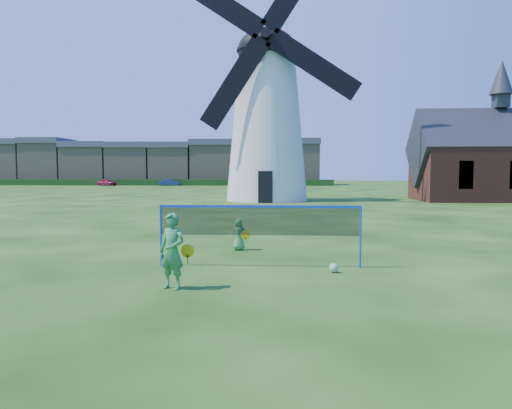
{
  "coord_description": "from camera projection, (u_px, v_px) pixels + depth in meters",
  "views": [
    {
      "loc": [
        0.95,
        -12.41,
        2.4
      ],
      "look_at": [
        0.2,
        0.5,
        1.5
      ],
      "focal_mm": 33.78,
      "sensor_mm": 36.0,
      "label": 1
    }
  ],
  "objects": [
    {
      "name": "windmill",
      "position": [
        267.0,
        115.0,
        38.76
      ],
      "size": [
        14.36,
        6.55,
        19.82
      ],
      "color": "white",
      "rests_on": "ground"
    },
    {
      "name": "chapel",
      "position": [
        499.0,
        162.0,
        38.66
      ],
      "size": [
        13.28,
        6.44,
        11.23
      ],
      "color": "brown",
      "rests_on": "ground"
    },
    {
      "name": "player_boy",
      "position": [
        239.0,
        234.0,
        14.6
      ],
      "size": [
        0.63,
        0.45,
        0.97
      ],
      "rotation": [
        0.0,
        0.0,
        3.43
      ],
      "color": "#4FA34E",
      "rests_on": "ground"
    },
    {
      "name": "terraced_houses",
      "position": [
        151.0,
        162.0,
        85.31
      ],
      "size": [
        59.21,
        8.4,
        8.2
      ],
      "color": "#968764",
      "rests_on": "ground"
    },
    {
      "name": "car_right",
      "position": [
        170.0,
        182.0,
        77.98
      ],
      "size": [
        3.49,
        1.81,
        1.09
      ],
      "primitive_type": "imported",
      "rotation": [
        0.0,
        0.0,
        1.77
      ],
      "color": "navy",
      "rests_on": "ground"
    },
    {
      "name": "ground",
      "position": [
        247.0,
        263.0,
        12.58
      ],
      "size": [
        220.0,
        220.0,
        0.0
      ],
      "primitive_type": "plane",
      "color": "black",
      "rests_on": "ground"
    },
    {
      "name": "badminton_net",
      "position": [
        259.0,
        222.0,
        12.0
      ],
      "size": [
        5.05,
        0.05,
        1.55
      ],
      "color": "blue",
      "rests_on": "ground"
    },
    {
      "name": "car_left",
      "position": [
        107.0,
        182.0,
        77.64
      ],
      "size": [
        3.56,
        2.45,
        1.12
      ],
      "primitive_type": "imported",
      "rotation": [
        0.0,
        0.0,
        1.19
      ],
      "color": "maroon",
      "rests_on": "ground"
    },
    {
      "name": "player_girl",
      "position": [
        172.0,
        251.0,
        9.75
      ],
      "size": [
        0.75,
        0.56,
        1.56
      ],
      "rotation": [
        0.0,
        0.0,
        -0.4
      ],
      "color": "#368846",
      "rests_on": "ground"
    },
    {
      "name": "play_ball",
      "position": [
        334.0,
        268.0,
        11.38
      ],
      "size": [
        0.22,
        0.22,
        0.22
      ],
      "primitive_type": "sphere",
      "color": "green",
      "rests_on": "ground"
    },
    {
      "name": "hedge",
      "position": [
        145.0,
        182.0,
        79.54
      ],
      "size": [
        62.0,
        0.8,
        1.0
      ],
      "primitive_type": "cube",
      "color": "#193814",
      "rests_on": "ground"
    }
  ]
}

